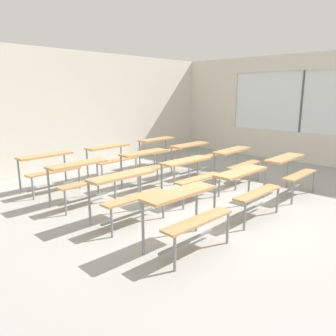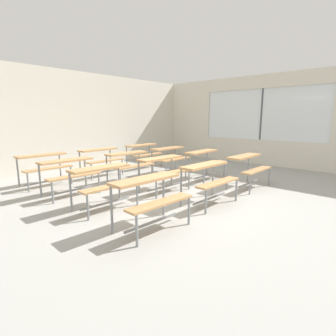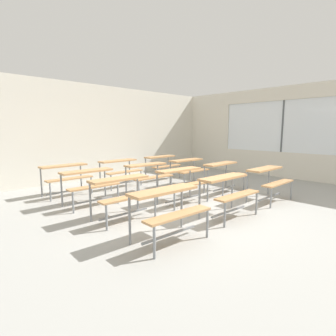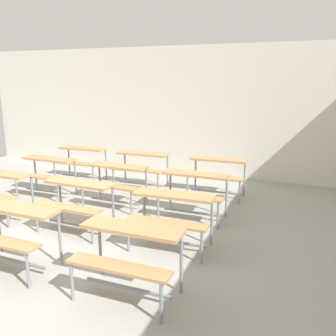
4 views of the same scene
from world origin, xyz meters
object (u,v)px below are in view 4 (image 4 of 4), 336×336
(desk_bench_r1c2, at_px, (171,209))
(desk_bench_r2c2, at_px, (193,185))
(desk_bench_r3c0, at_px, (81,156))
(desk_bench_r2c1, at_px, (115,176))
(desk_bench_r3c2, at_px, (217,169))
(desk_bench_r1c1, at_px, (75,195))
(desk_bench_r0c1, at_px, (11,224))
(desk_bench_r0c2, at_px, (128,246))
(desk_bench_r2c0, at_px, (46,168))
(desk_bench_r3c1, at_px, (141,162))

(desk_bench_r1c2, xyz_separation_m, desk_bench_r2c2, (-0.06, 1.16, 0.00))
(desk_bench_r3c0, bearing_deg, desk_bench_r2c1, -38.83)
(desk_bench_r2c2, relative_size, desk_bench_r3c2, 1.00)
(desk_bench_r1c1, relative_size, desk_bench_r1c2, 1.00)
(desk_bench_r0c1, xyz_separation_m, desk_bench_r0c2, (1.58, -0.02, 0.00))
(desk_bench_r1c2, height_order, desk_bench_r2c0, same)
(desk_bench_r2c0, bearing_deg, desk_bench_r2c2, -0.85)
(desk_bench_r1c1, relative_size, desk_bench_r3c1, 1.01)
(desk_bench_r3c0, height_order, desk_bench_r3c2, same)
(desk_bench_r1c2, bearing_deg, desk_bench_r3c2, 87.30)
(desk_bench_r0c1, bearing_deg, desk_bench_r1c1, 88.99)
(desk_bench_r1c2, xyz_separation_m, desk_bench_r2c0, (-3.10, 1.23, 0.00))
(desk_bench_r0c1, relative_size, desk_bench_r0c2, 1.01)
(desk_bench_r0c2, distance_m, desk_bench_r1c1, 1.96)
(desk_bench_r1c1, height_order, desk_bench_r3c0, same)
(desk_bench_r1c2, xyz_separation_m, desk_bench_r3c1, (-1.59, 2.38, 0.00))
(desk_bench_r1c1, relative_size, desk_bench_r2c2, 1.02)
(desk_bench_r3c2, bearing_deg, desk_bench_r1c2, -91.62)
(desk_bench_r2c1, bearing_deg, desk_bench_r2c2, 1.41)
(desk_bench_r1c1, relative_size, desk_bench_r3c0, 1.01)
(desk_bench_r1c2, xyz_separation_m, desk_bench_r3c0, (-3.12, 2.42, 0.00))
(desk_bench_r1c2, xyz_separation_m, desk_bench_r2c1, (-1.54, 1.19, 0.00))
(desk_bench_r0c2, height_order, desk_bench_r2c2, same)
(desk_bench_r0c1, bearing_deg, desk_bench_r2c1, 90.00)
(desk_bench_r0c1, xyz_separation_m, desk_bench_r2c2, (1.53, 2.36, 0.00))
(desk_bench_r0c2, relative_size, desk_bench_r3c0, 0.99)
(desk_bench_r2c2, height_order, desk_bench_r3c1, same)
(desk_bench_r0c1, xyz_separation_m, desk_bench_r2c0, (-1.51, 2.43, 0.00))
(desk_bench_r0c1, distance_m, desk_bench_r3c2, 3.95)
(desk_bench_r0c2, bearing_deg, desk_bench_r1c2, 89.45)
(desk_bench_r2c1, relative_size, desk_bench_r3c2, 1.01)
(desk_bench_r3c1, bearing_deg, desk_bench_r3c0, 177.26)
(desk_bench_r1c1, xyz_separation_m, desk_bench_r1c2, (1.54, -0.01, 0.00))
(desk_bench_r0c2, bearing_deg, desk_bench_r3c0, 130.73)
(desk_bench_r0c2, relative_size, desk_bench_r1c1, 0.98)
(desk_bench_r1c2, bearing_deg, desk_bench_r1c1, 177.46)
(desk_bench_r3c2, bearing_deg, desk_bench_r3c0, 178.74)
(desk_bench_r3c0, distance_m, desk_bench_r3c2, 3.15)
(desk_bench_r2c1, height_order, desk_bench_r3c0, same)
(desk_bench_r2c0, bearing_deg, desk_bench_r1c2, -21.26)
(desk_bench_r1c1, relative_size, desk_bench_r2c0, 1.02)
(desk_bench_r0c1, distance_m, desk_bench_r1c2, 1.99)
(desk_bench_r0c1, bearing_deg, desk_bench_r0c2, 0.54)
(desk_bench_r0c2, xyz_separation_m, desk_bench_r3c1, (-1.58, 3.59, 0.00))
(desk_bench_r2c0, xyz_separation_m, desk_bench_r2c1, (1.56, -0.04, 0.00))
(desk_bench_r2c1, height_order, desk_bench_r3c2, same)
(desk_bench_r1c1, distance_m, desk_bench_r2c1, 1.18)
(desk_bench_r1c1, height_order, desk_bench_r3c1, same)
(desk_bench_r3c1, bearing_deg, desk_bench_r0c1, -91.22)
(desk_bench_r3c0, height_order, desk_bench_r3c1, same)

